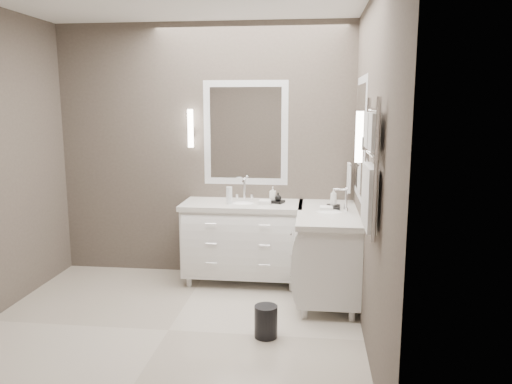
# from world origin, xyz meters

# --- Properties ---
(floor) EXTENTS (3.20, 3.00, 0.01)m
(floor) POSITION_xyz_m (0.00, 0.00, -0.01)
(floor) COLOR beige
(floor) RESTS_ON ground
(wall_back) EXTENTS (3.20, 0.01, 2.70)m
(wall_back) POSITION_xyz_m (0.00, 1.50, 1.35)
(wall_back) COLOR #504740
(wall_back) RESTS_ON floor
(wall_front) EXTENTS (3.20, 0.01, 2.70)m
(wall_front) POSITION_xyz_m (0.00, -1.50, 1.35)
(wall_front) COLOR #504740
(wall_front) RESTS_ON floor
(wall_right) EXTENTS (0.01, 3.00, 2.70)m
(wall_right) POSITION_xyz_m (1.60, 0.00, 1.35)
(wall_right) COLOR #504740
(wall_right) RESTS_ON floor
(vanity_back) EXTENTS (1.24, 0.59, 0.97)m
(vanity_back) POSITION_xyz_m (0.45, 1.23, 0.49)
(vanity_back) COLOR white
(vanity_back) RESTS_ON floor
(vanity_right) EXTENTS (0.59, 1.24, 0.97)m
(vanity_right) POSITION_xyz_m (1.33, 0.90, 0.49)
(vanity_right) COLOR white
(vanity_right) RESTS_ON floor
(mirror_back) EXTENTS (0.90, 0.02, 1.10)m
(mirror_back) POSITION_xyz_m (0.45, 1.49, 1.55)
(mirror_back) COLOR white
(mirror_back) RESTS_ON wall_back
(mirror_right) EXTENTS (0.02, 0.90, 1.10)m
(mirror_right) POSITION_xyz_m (1.59, 0.80, 1.55)
(mirror_right) COLOR white
(mirror_right) RESTS_ON wall_right
(sconce_back) EXTENTS (0.06, 0.06, 0.40)m
(sconce_back) POSITION_xyz_m (-0.13, 1.43, 1.59)
(sconce_back) COLOR white
(sconce_back) RESTS_ON wall_back
(sconce_right) EXTENTS (0.06, 0.06, 0.40)m
(sconce_right) POSITION_xyz_m (1.53, 0.22, 1.59)
(sconce_right) COLOR white
(sconce_right) RESTS_ON wall_right
(towel_bar_corner) EXTENTS (0.03, 0.22, 0.30)m
(towel_bar_corner) POSITION_xyz_m (1.54, 1.36, 1.12)
(towel_bar_corner) COLOR white
(towel_bar_corner) RESTS_ON wall_right
(towel_ladder) EXTENTS (0.06, 0.58, 0.90)m
(towel_ladder) POSITION_xyz_m (1.55, -0.40, 1.39)
(towel_ladder) COLOR white
(towel_ladder) RESTS_ON wall_right
(waste_bin) EXTENTS (0.24, 0.24, 0.26)m
(waste_bin) POSITION_xyz_m (0.82, -0.02, 0.13)
(waste_bin) COLOR black
(waste_bin) RESTS_ON floor
(amenity_tray_back) EXTENTS (0.20, 0.18, 0.03)m
(amenity_tray_back) POSITION_xyz_m (0.79, 1.26, 0.86)
(amenity_tray_back) COLOR black
(amenity_tray_back) RESTS_ON vanity_back
(amenity_tray_right) EXTENTS (0.14, 0.18, 0.03)m
(amenity_tray_right) POSITION_xyz_m (1.37, 1.05, 0.86)
(amenity_tray_right) COLOR black
(amenity_tray_right) RESTS_ON vanity_right
(water_bottle) EXTENTS (0.07, 0.07, 0.18)m
(water_bottle) POSITION_xyz_m (0.33, 1.14, 0.94)
(water_bottle) COLOR silver
(water_bottle) RESTS_ON vanity_back
(soap_bottle_a) EXTENTS (0.07, 0.07, 0.14)m
(soap_bottle_a) POSITION_xyz_m (0.76, 1.28, 0.94)
(soap_bottle_a) COLOR white
(soap_bottle_a) RESTS_ON amenity_tray_back
(soap_bottle_b) EXTENTS (0.09, 0.09, 0.09)m
(soap_bottle_b) POSITION_xyz_m (0.82, 1.23, 0.92)
(soap_bottle_b) COLOR black
(soap_bottle_b) RESTS_ON amenity_tray_back
(soap_bottle_c) EXTENTS (0.07, 0.07, 0.17)m
(soap_bottle_c) POSITION_xyz_m (1.37, 1.05, 0.96)
(soap_bottle_c) COLOR white
(soap_bottle_c) RESTS_ON amenity_tray_right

